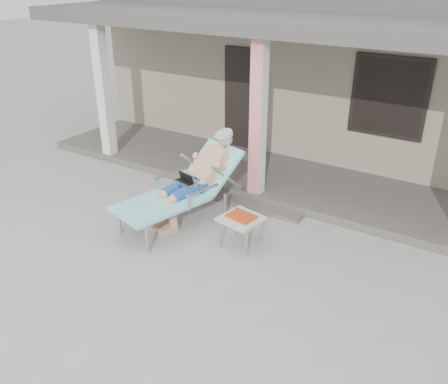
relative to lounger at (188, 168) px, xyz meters
The scene contains 7 objects.
ground 1.43m from the lounger, 59.51° to the right, with size 60.00×60.00×0.00m, color #9E9E99.
house 5.61m from the lounger, 84.09° to the left, with size 10.40×5.40×3.30m.
porch_deck 2.26m from the lounger, 74.28° to the left, with size 10.00×2.00×0.15m, color #605B56.
porch_overhang 2.80m from the lounger, 73.87° to the left, with size 10.00×2.30×2.85m.
porch_step 1.35m from the lounger, 57.00° to the left, with size 2.00×0.30×0.07m, color #605B56.
lounger is the anchor object (origin of this frame).
side_table 1.24m from the lounger, 13.28° to the right, with size 0.63×0.63×0.49m.
Camera 1 is at (3.53, -4.48, 3.75)m, focal length 38.00 mm.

